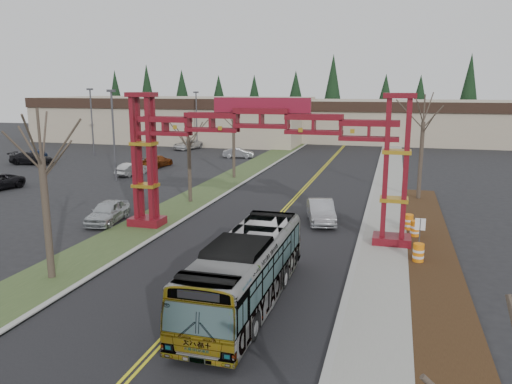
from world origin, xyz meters
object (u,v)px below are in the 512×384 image
(bare_tree_median_far, at_px, (233,118))
(street_sign, at_px, (420,230))
(transit_bus, at_px, (246,270))
(gateway_arch, at_px, (261,141))
(parked_car_near_b, at_px, (132,169))
(silver_sedan, at_px, (321,212))
(barrel_north, at_px, (408,223))
(parked_car_far_b, at_px, (188,145))
(bare_tree_right_far, at_px, (423,122))
(barrel_mid, at_px, (415,229))
(parked_car_far_c, at_px, (32,158))
(light_pole_far, at_px, (196,116))
(parked_car_near_a, at_px, (108,212))
(retail_building_west, at_px, (178,118))
(light_pole_near, at_px, (113,129))
(parked_car_mid_a, at_px, (157,161))
(bare_tree_median_near, at_px, (41,159))
(bare_tree_median_mid, at_px, (189,138))
(parked_car_far_a, at_px, (238,153))
(retail_building_east, at_px, (409,121))
(parked_car_mid_b, at_px, (37,155))
(light_pole_mid, at_px, (92,117))

(bare_tree_median_far, xyz_separation_m, street_sign, (17.42, -21.28, -4.47))
(transit_bus, bearing_deg, gateway_arch, 101.78)
(parked_car_near_b, xyz_separation_m, street_sign, (28.48, -20.03, 1.04))
(silver_sedan, distance_m, barrel_north, 5.84)
(parked_car_far_b, relative_size, bare_tree_right_far, 0.61)
(barrel_mid, relative_size, barrel_north, 0.98)
(parked_car_far_c, bearing_deg, parked_car_near_b, -111.58)
(parked_car_far_b, bearing_deg, bare_tree_right_far, -27.27)
(light_pole_far, distance_m, barrel_north, 49.04)
(parked_car_far_b, bearing_deg, silver_sedan, -42.40)
(parked_car_near_a, bearing_deg, bare_tree_median_far, 73.49)
(silver_sedan, height_order, light_pole_far, light_pole_far)
(silver_sedan, distance_m, light_pole_far, 45.22)
(silver_sedan, bearing_deg, parked_car_near_b, 134.26)
(silver_sedan, bearing_deg, barrel_mid, -32.15)
(retail_building_west, height_order, bare_tree_median_far, bare_tree_median_far)
(parked_car_far_b, relative_size, light_pole_near, 0.59)
(light_pole_near, bearing_deg, bare_tree_median_far, 22.50)
(transit_bus, distance_m, parked_car_mid_a, 39.66)
(silver_sedan, relative_size, parked_car_far_b, 0.90)
(gateway_arch, distance_m, bare_tree_median_near, 12.72)
(transit_bus, distance_m, street_sign, 10.72)
(silver_sedan, bearing_deg, barrel_north, -19.28)
(gateway_arch, relative_size, bare_tree_median_far, 2.20)
(bare_tree_median_near, bearing_deg, parked_car_mid_a, 108.28)
(bare_tree_median_mid, bearing_deg, parked_car_near_b, 137.16)
(parked_car_far_a, bearing_deg, retail_building_west, 30.96)
(bare_tree_median_mid, bearing_deg, bare_tree_median_far, 90.00)
(bare_tree_median_far, bearing_deg, retail_building_west, 122.11)
(bare_tree_median_near, relative_size, bare_tree_right_far, 0.96)
(gateway_arch, xyz_separation_m, bare_tree_median_mid, (-8.00, 7.40, -0.72))
(retail_building_east, xyz_separation_m, street_sign, (-0.58, -64.33, -1.81))
(parked_car_mid_b, bearing_deg, parked_car_far_c, 95.31)
(parked_car_mid_b, bearing_deg, parked_car_far_a, 177.49)
(parked_car_near_b, relative_size, light_pole_mid, 0.44)
(gateway_arch, distance_m, parked_car_near_b, 26.52)
(parked_car_far_a, relative_size, light_pole_mid, 0.45)
(retail_building_east, xyz_separation_m, parked_car_near_b, (-29.06, -44.29, -2.85))
(parked_car_near_b, height_order, bare_tree_median_near, bare_tree_median_near)
(parked_car_near_a, xyz_separation_m, parked_car_far_c, (-23.71, 21.24, -0.01))
(parked_car_mid_a, bearing_deg, barrel_north, 148.53)
(transit_bus, bearing_deg, barrel_north, 63.33)
(parked_car_far_a, relative_size, street_sign, 1.71)
(light_pole_far, xyz_separation_m, street_sign, (30.82, -44.08, -3.29))
(retail_building_east, relative_size, bare_tree_median_far, 4.60)
(parked_car_near_a, relative_size, bare_tree_median_mid, 0.62)
(parked_car_near_a, distance_m, parked_car_mid_b, 34.93)
(retail_building_west, distance_m, parked_car_near_a, 57.28)
(light_pole_mid, distance_m, street_sign, 53.39)
(parked_car_far_c, relative_size, street_sign, 2.20)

